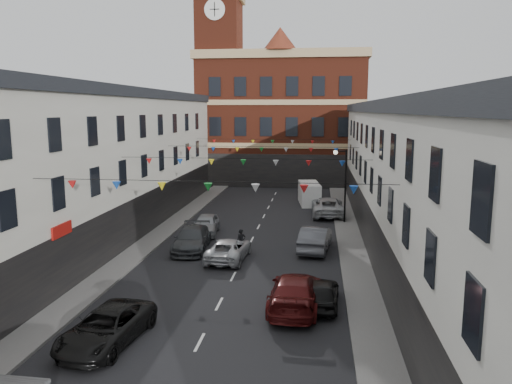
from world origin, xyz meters
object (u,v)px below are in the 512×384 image
at_px(street_lamp, 342,176).
at_px(car_left_e, 206,224).
at_px(car_right_f, 328,206).
at_px(car_right_c, 295,292).
at_px(moving_car, 228,249).
at_px(car_right_d, 322,293).
at_px(white_van, 309,193).
at_px(car_right_e, 315,238).
at_px(car_left_d, 192,239).
at_px(car_left_c, 107,327).
at_px(pedestrian, 241,241).

height_order(street_lamp, car_left_e, street_lamp).
relative_size(street_lamp, car_right_f, 1.02).
relative_size(car_right_c, moving_car, 1.16).
distance_m(car_right_d, moving_car, 8.81).
relative_size(street_lamp, moving_car, 1.26).
xyz_separation_m(car_right_c, white_van, (0.20, 26.30, 0.24)).
height_order(car_right_e, car_right_f, car_right_e).
relative_size(car_right_f, white_van, 1.24).
bearing_deg(car_left_e, street_lamp, 19.98).
height_order(car_left_d, moving_car, car_left_d).
distance_m(car_left_d, car_right_c, 11.46).
bearing_deg(moving_car, car_left_c, 79.80).
height_order(car_right_f, moving_car, car_right_f).
relative_size(street_lamp, car_left_c, 1.20).
xyz_separation_m(car_left_e, car_right_d, (8.44, -12.85, -0.07)).
height_order(street_lamp, car_left_c, street_lamp).
bearing_deg(street_lamp, moving_car, -124.06).
relative_size(car_right_d, car_right_e, 0.79).
xyz_separation_m(car_right_d, car_right_f, (0.66, 20.60, 0.15)).
distance_m(car_right_d, car_right_f, 20.61).
xyz_separation_m(car_left_e, white_van, (7.40, 13.06, 0.30)).
height_order(car_left_d, car_right_d, car_left_d).
distance_m(car_right_c, white_van, 26.30).
bearing_deg(white_van, car_left_c, -110.53).
height_order(moving_car, pedestrian, pedestrian).
bearing_deg(car_left_c, car_right_c, 39.48).
distance_m(car_left_d, car_right_d, 12.00).
bearing_deg(white_van, car_left_d, -120.09).
bearing_deg(car_right_e, car_right_f, -88.24).
distance_m(car_left_e, car_right_d, 15.37).
height_order(car_left_c, pedestrian, pedestrian).
relative_size(car_left_e, moving_car, 0.91).
bearing_deg(car_right_e, moving_car, 33.96).
bearing_deg(moving_car, car_right_e, -149.77).
xyz_separation_m(car_left_c, car_right_e, (8.09, 14.38, 0.13)).
bearing_deg(white_van, car_right_c, -97.48).
bearing_deg(car_left_d, car_right_f, 48.18).
relative_size(street_lamp, car_right_c, 1.08).
bearing_deg(car_right_d, car_right_f, -88.76).
xyz_separation_m(car_left_c, car_right_f, (9.10, 25.53, 0.12)).
height_order(car_right_c, pedestrian, car_right_c).
xyz_separation_m(car_right_f, white_van, (-1.70, 5.31, 0.23)).
height_order(car_left_d, car_left_e, car_left_d).
bearing_deg(car_left_c, white_van, 83.77).
xyz_separation_m(white_van, pedestrian, (-4.05, -17.67, -0.26)).
bearing_deg(car_right_f, white_van, -73.90).
distance_m(car_right_d, pedestrian, 9.69).
bearing_deg(pedestrian, car_left_c, -125.21).
distance_m(moving_car, pedestrian, 1.60).
height_order(car_left_c, car_right_d, car_left_c).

